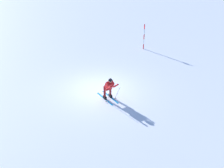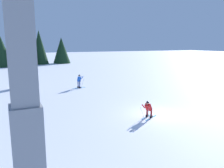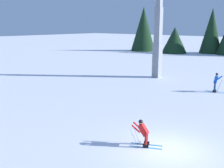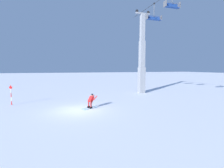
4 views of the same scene
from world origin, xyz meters
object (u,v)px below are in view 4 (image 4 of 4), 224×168
(lift_tower_near, at_px, (142,60))
(chairlift_seat_nearest, at_px, (154,18))
(skier_carving_main, at_px, (91,100))
(chairlift_seat_second, at_px, (172,5))
(trail_marker_pole, at_px, (11,94))

(lift_tower_near, height_order, chairlift_seat_nearest, lift_tower_near)
(skier_carving_main, height_order, chairlift_seat_second, chairlift_seat_second)
(skier_carving_main, distance_m, chairlift_seat_second, 13.75)
(chairlift_seat_second, relative_size, trail_marker_pole, 0.89)
(skier_carving_main, height_order, chairlift_seat_nearest, chairlift_seat_nearest)
(lift_tower_near, bearing_deg, trail_marker_pole, -78.95)
(skier_carving_main, relative_size, chairlift_seat_nearest, 0.77)
(lift_tower_near, distance_m, chairlift_seat_second, 8.80)
(chairlift_seat_second, xyz_separation_m, trail_marker_pole, (-3.32, -17.04, -9.76))
(chairlift_seat_second, height_order, trail_marker_pole, chairlift_seat_second)
(skier_carving_main, xyz_separation_m, chairlift_seat_nearest, (-4.11, 9.31, 9.78))
(skier_carving_main, xyz_separation_m, trail_marker_pole, (-3.81, -7.73, 0.34))
(lift_tower_near, relative_size, chairlift_seat_nearest, 5.74)
(skier_carving_main, bearing_deg, chairlift_seat_second, 92.99)
(trail_marker_pole, bearing_deg, chairlift_seat_nearest, 91.00)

